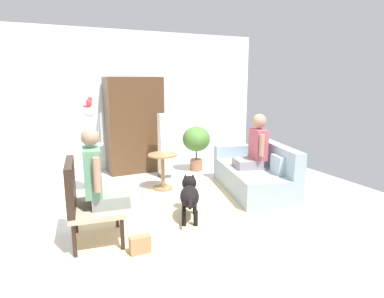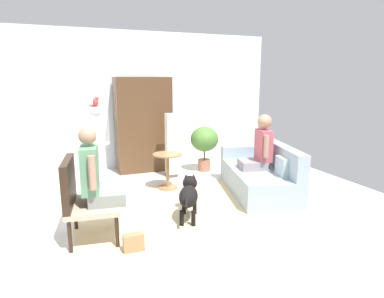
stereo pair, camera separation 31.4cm
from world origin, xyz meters
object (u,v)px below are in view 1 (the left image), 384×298
armchair (83,198)px  column_lamp (164,146)px  couch (256,174)px  bird_cage_stand (91,149)px  person_on_couch (255,146)px  handbag (140,245)px  parrot (89,102)px  round_end_table (163,168)px  potted_plant (196,141)px  person_on_armchair (98,177)px  dog (189,194)px  armoire_cabinet (134,125)px

armchair → column_lamp: bearing=49.8°
couch → bird_cage_stand: (-2.48, 1.07, 0.44)m
person_on_couch → handbag: (-2.30, -1.15, -0.66)m
parrot → column_lamp: size_ratio=0.14×
armchair → parrot: (0.37, 1.75, 0.93)m
round_end_table → potted_plant: size_ratio=0.67×
parrot → handbag: size_ratio=0.76×
bird_cage_stand → parrot: parrot is taller
couch → bird_cage_stand: bearing=156.7°
handbag → person_on_armchair: bearing=124.1°
potted_plant → person_on_couch: bearing=-78.5°
armchair → person_on_armchair: (0.17, -0.02, 0.23)m
couch → round_end_table: size_ratio=3.12×
dog → person_on_couch: bearing=20.7°
armchair → person_on_couch: size_ratio=1.09×
person_on_armchair → parrot: 1.91m
armchair → bird_cage_stand: (0.35, 1.75, 0.18)m
couch → person_on_armchair: (-2.66, -0.70, 0.48)m
person_on_couch → armoire_cabinet: (-1.44, 2.06, 0.18)m
person_on_couch → dog: person_on_couch is taller
couch → armchair: size_ratio=1.98×
armchair → armoire_cabinet: armoire_cabinet is taller
bird_cage_stand → handbag: 2.33m
person_on_couch → round_end_table: (-1.34, 0.73, -0.39)m
dog → potted_plant: bearing=61.7°
parrot → person_on_couch: bearing=-24.2°
dog → armoire_cabinet: 2.67m
bird_cage_stand → parrot: 0.75m
couch → potted_plant: potted_plant is taller
couch → parrot: 2.94m
person_on_armchair → round_end_table: person_on_armchair is taller
parrot → potted_plant: bearing=12.0°
person_on_armchair → dog: size_ratio=1.09×
armchair → parrot: parrot is taller
person_on_couch → bird_cage_stand: (-2.43, 1.09, -0.04)m
armchair → handbag: (0.49, -0.49, -0.44)m
armoire_cabinet → couch: bearing=-54.0°
armchair → round_end_table: size_ratio=1.58×
person_on_armchair → armoire_cabinet: bearing=66.7°
person_on_armchair → potted_plant: bearing=43.9°
person_on_armchair → handbag: bearing=-55.9°
column_lamp → handbag: size_ratio=5.43×
column_lamp → dog: bearing=-100.7°
bird_cage_stand → handbag: bird_cage_stand is taller
person_on_armchair → armoire_cabinet: size_ratio=0.47×
couch → person_on_armchair: 2.80m
couch → parrot: parrot is taller
couch → armoire_cabinet: 2.61m
bird_cage_stand → handbag: bearing=-86.6°
couch → parrot: size_ratio=11.16×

